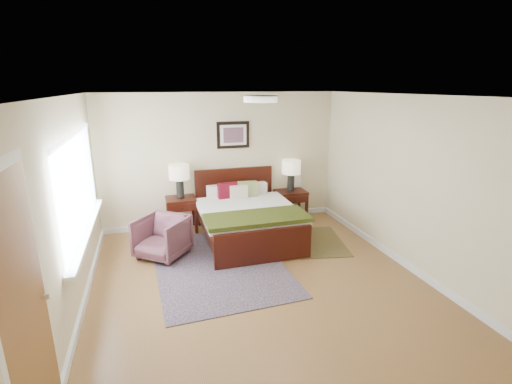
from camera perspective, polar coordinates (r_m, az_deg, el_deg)
floor at (r=5.24m, az=0.60°, el=-13.89°), size 5.00×5.00×0.00m
back_wall at (r=7.09m, az=-5.33°, el=4.93°), size 4.50×0.04×2.50m
front_wall at (r=2.65m, az=17.41°, el=-15.82°), size 4.50×0.04×2.50m
left_wall at (r=4.63m, az=-27.04°, el=-2.89°), size 0.04×5.00×2.50m
right_wall at (r=5.79m, az=22.46°, el=1.20°), size 0.04×5.00×2.50m
ceiling at (r=4.54m, az=0.70°, el=14.62°), size 4.50×5.00×0.02m
window at (r=5.25m, az=-25.37°, el=0.86°), size 0.11×2.72×1.32m
door at (r=3.14m, az=-31.77°, el=-16.08°), size 0.06×1.00×2.18m
ceil_fixture at (r=4.54m, az=0.69°, el=14.18°), size 0.44×0.44×0.08m
bed at (r=6.43m, az=-1.45°, el=-3.20°), size 1.64×1.98×1.07m
wall_art at (r=7.04m, az=-3.53°, el=8.75°), size 0.62×0.05×0.50m
nightstand_left at (r=6.93m, az=-11.45°, el=-1.91°), size 0.54×0.48×0.64m
nightstand_right at (r=7.46m, az=5.36°, el=-1.50°), size 0.60×0.45×0.59m
lamp_left at (r=6.80m, az=-11.72°, el=2.64°), size 0.36×0.36×0.61m
lamp_right at (r=7.30m, az=5.45°, el=3.47°), size 0.36×0.36×0.61m
armchair at (r=6.03m, az=-14.24°, el=-6.75°), size 1.00×1.00×0.65m
rug_persian at (r=5.74m, az=-5.74°, el=-11.03°), size 1.95×2.67×0.01m
rug_navy at (r=6.58m, az=9.34°, el=-7.51°), size 1.09×1.43×0.01m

